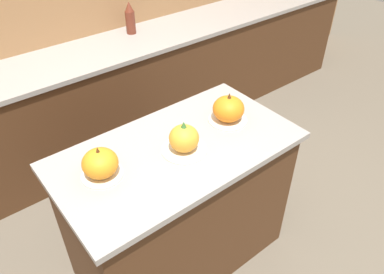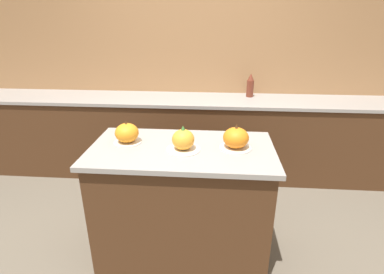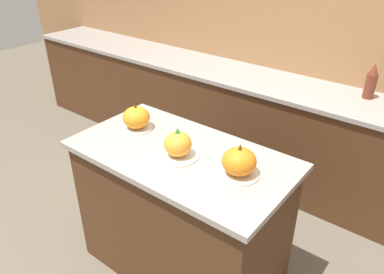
# 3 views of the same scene
# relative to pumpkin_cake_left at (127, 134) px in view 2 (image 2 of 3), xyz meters

# --- Properties ---
(ground_plane) EXTENTS (12.00, 12.00, 0.00)m
(ground_plane) POSITION_rel_pumpkin_cake_left_xyz_m (0.41, -0.06, -1.00)
(ground_plane) COLOR #665B4C
(wall_back) EXTENTS (8.00, 0.06, 2.50)m
(wall_back) POSITION_rel_pumpkin_cake_left_xyz_m (0.41, 1.61, 0.25)
(wall_back) COLOR #9E7047
(wall_back) RESTS_ON ground_plane
(kitchen_island) EXTENTS (1.30, 0.71, 0.93)m
(kitchen_island) POSITION_rel_pumpkin_cake_left_xyz_m (0.41, -0.06, -0.53)
(kitchen_island) COLOR #4C2D19
(kitchen_island) RESTS_ON ground_plane
(back_counter) EXTENTS (6.00, 0.60, 0.93)m
(back_counter) POSITION_rel_pumpkin_cake_left_xyz_m (0.41, 1.28, -0.53)
(back_counter) COLOR #4C2D19
(back_counter) RESTS_ON ground_plane
(pumpkin_cake_left) EXTENTS (0.20, 0.20, 0.17)m
(pumpkin_cake_left) POSITION_rel_pumpkin_cake_left_xyz_m (0.00, 0.00, 0.00)
(pumpkin_cake_left) COLOR silver
(pumpkin_cake_left) RESTS_ON kitchen_island
(pumpkin_cake_center) EXTENTS (0.24, 0.24, 0.18)m
(pumpkin_cake_center) POSITION_rel_pumpkin_cake_left_xyz_m (0.42, -0.10, -0.00)
(pumpkin_cake_center) COLOR silver
(pumpkin_cake_center) RESTS_ON kitchen_island
(pumpkin_cake_right) EXTENTS (0.22, 0.22, 0.18)m
(pumpkin_cake_right) POSITION_rel_pumpkin_cake_left_xyz_m (0.78, -0.04, 0.00)
(pumpkin_cake_right) COLOR silver
(pumpkin_cake_right) RESTS_ON kitchen_island
(bottle_tall) EXTENTS (0.08, 0.08, 0.27)m
(bottle_tall) POSITION_rel_pumpkin_cake_left_xyz_m (1.02, 1.42, 0.06)
(bottle_tall) COLOR maroon
(bottle_tall) RESTS_ON back_counter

